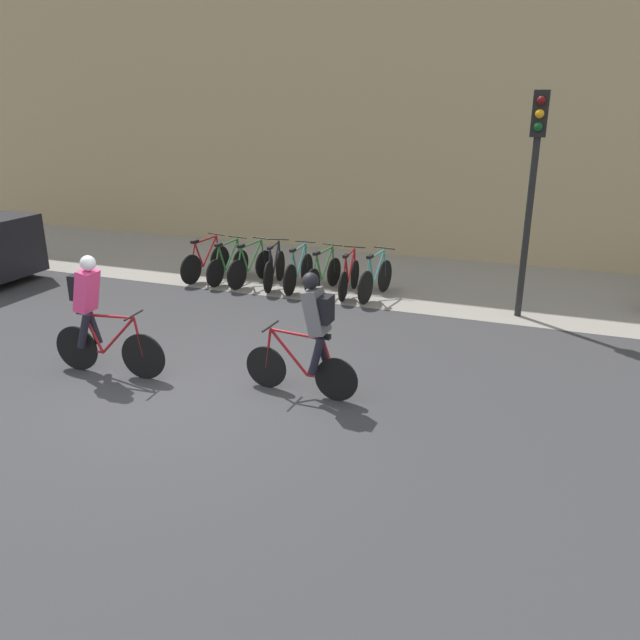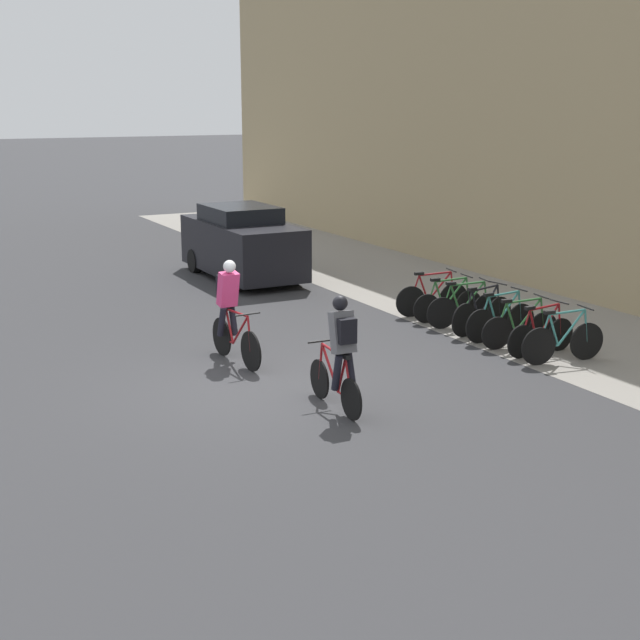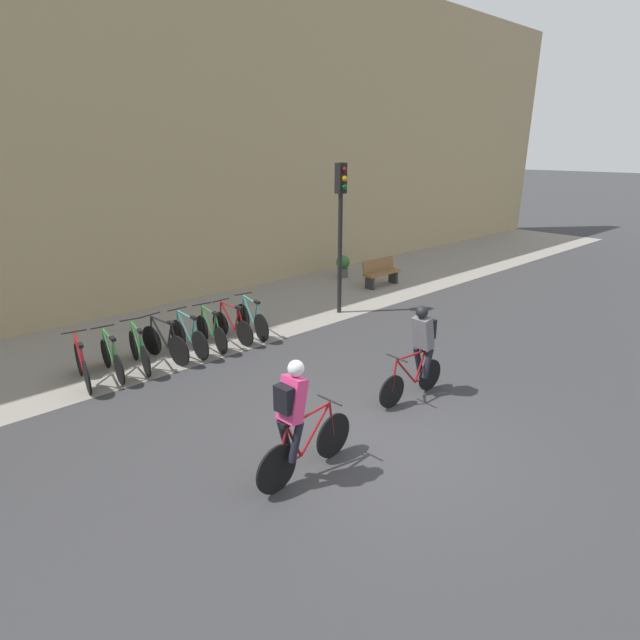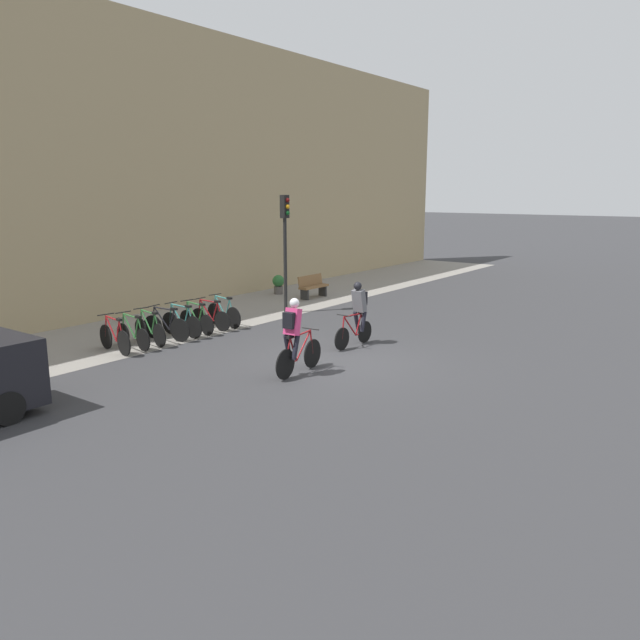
% 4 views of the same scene
% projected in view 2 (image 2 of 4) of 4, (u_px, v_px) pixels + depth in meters
% --- Properties ---
extents(ground, '(200.00, 200.00, 0.00)m').
position_uv_depth(ground, '(259.00, 386.00, 14.20)').
color(ground, '#333335').
extents(kerb_strip, '(44.00, 4.50, 0.01)m').
position_uv_depth(kerb_strip, '(578.00, 336.00, 17.24)').
color(kerb_strip, gray).
rests_on(kerb_strip, ground).
extents(cyclist_pink, '(1.81, 0.46, 1.79)m').
position_uv_depth(cyclist_pink, '(230.00, 308.00, 15.39)').
color(cyclist_pink, black).
rests_on(cyclist_pink, ground).
extents(cyclist_grey, '(1.66, 0.46, 1.74)m').
position_uv_depth(cyclist_grey, '(341.00, 350.00, 12.79)').
color(cyclist_grey, black).
rests_on(cyclist_grey, ground).
extents(parked_bike_0, '(0.46, 1.64, 0.96)m').
position_uv_depth(parked_bike_0, '(432.00, 297.00, 18.80)').
color(parked_bike_0, black).
rests_on(parked_bike_0, ground).
extents(parked_bike_1, '(0.46, 1.59, 0.94)m').
position_uv_depth(parked_bike_1, '(448.00, 303.00, 18.32)').
color(parked_bike_1, black).
rests_on(parked_bike_1, ground).
extents(parked_bike_2, '(0.46, 1.63, 0.96)m').
position_uv_depth(parked_bike_2, '(464.00, 308.00, 17.83)').
color(parked_bike_2, black).
rests_on(parked_bike_2, ground).
extents(parked_bike_3, '(0.46, 1.62, 0.97)m').
position_uv_depth(parked_bike_3, '(482.00, 313.00, 17.34)').
color(parked_bike_3, black).
rests_on(parked_bike_3, ground).
extents(parked_bike_4, '(0.46, 1.64, 0.96)m').
position_uv_depth(parked_bike_4, '(500.00, 320.00, 16.86)').
color(parked_bike_4, black).
rests_on(parked_bike_4, ground).
extents(parked_bike_5, '(0.46, 1.62, 0.94)m').
position_uv_depth(parked_bike_5, '(520.00, 327.00, 16.37)').
color(parked_bike_5, black).
rests_on(parked_bike_5, ground).
extents(parked_bike_6, '(0.46, 1.57, 0.94)m').
position_uv_depth(parked_bike_6, '(541.00, 334.00, 15.89)').
color(parked_bike_6, black).
rests_on(parked_bike_6, ground).
extents(parked_bike_7, '(0.46, 1.64, 0.97)m').
position_uv_depth(parked_bike_7, '(563.00, 340.00, 15.40)').
color(parked_bike_7, black).
rests_on(parked_bike_7, ground).
extents(parked_car, '(4.30, 1.84, 1.85)m').
position_uv_depth(parked_car, '(242.00, 244.00, 22.63)').
color(parked_car, black).
rests_on(parked_car, ground).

